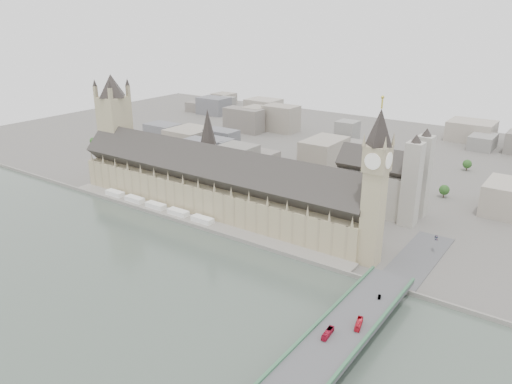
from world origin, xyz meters
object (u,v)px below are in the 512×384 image
Objects in this scene: victoria_tower at (115,124)px; red_bus_south at (359,324)px; westminster_abbey at (383,182)px; car_silver at (379,297)px; car_approach at (436,238)px; red_bus_north at (328,333)px; elizabeth_tower at (376,177)px; palace_of_westminster at (214,184)px; westminster_bridge at (335,347)px.

red_bus_south is at bearing -18.97° from victoria_tower.
westminster_abbey is 149.61m from car_silver.
car_silver is 90.73m from car_approach.
westminster_abbey is 6.43× the size of red_bus_north.
red_bus_south is 1.99× the size of car_approach.
westminster_abbey is (232.92, 69.00, -30.12)m from victoria_tower.
red_bus_south is 2.68× the size of car_silver.
victoria_tower is (-260.00, 18.00, -2.88)m from elizabeth_tower.
victoria_tower is 294.62m from car_approach.
westminster_abbey is at bearing 94.27° from red_bus_south.
victoria_tower is at bearing 177.04° from palace_of_westminster.
red_bus_north is at bearing -163.42° from westminster_bridge.
westminster_bridge is at bearing 11.76° from red_bus_north.
palace_of_westminster is at bearing 142.14° from car_silver.
car_approach is (1.37, 120.53, -0.72)m from red_bus_south.
victoria_tower is 299.12m from car_silver.
elizabeth_tower reaches higher than car_approach.
car_approach reaches higher than car_silver.
victoria_tower reaches higher than westminster_abbey.
red_bus_north reaches higher than car_silver.
westminster_bridge is at bearing -75.89° from elizabeth_tower.
palace_of_westminster is at bearing 170.17° from car_approach.
elizabeth_tower is at bearing 104.11° from westminster_bridge.
car_approach is (290.52, 21.12, -44.17)m from victoria_tower.
westminster_abbey is (-27.08, 87.00, -33.01)m from elizabeth_tower.
westminster_bridge is 7.59m from red_bus_north.
westminster_abbey reaches higher than palace_of_westminster.
victoria_tower is 309.91m from westminster_bridge.
red_bus_south reaches higher than westminster_bridge.
palace_of_westminster reaches higher than red_bus_north.
car_approach is (168.52, 27.42, -11.67)m from palace_of_westminster.
westminster_abbey is at bearing 16.50° from victoria_tower.
victoria_tower is 9.46× the size of red_bus_north.
elizabeth_tower is at bearing 95.51° from red_bus_south.
red_bus_north is (280.40, -114.57, -43.48)m from victoria_tower.
palace_of_westminster is 3.90× the size of westminster_abbey.
red_bus_south is 120.54m from car_approach.
red_bus_south is at bearing 55.17° from red_bus_north.
elizabeth_tower is 10.17× the size of red_bus_north.
car_silver is at bearing -68.49° from westminster_abbey.
westminster_bridge is at bearing -33.49° from palace_of_westminster.
westminster_abbey is 190.08m from red_bus_north.
westminster_bridge is 80.29× the size of car_silver.
red_bus_south reaches higher than red_bus_north.
palace_of_westminster is 192.18m from red_bus_north.
victoria_tower reaches higher than red_bus_north.
palace_of_westminster reaches higher than red_bus_south.
westminster_abbey is 6.28× the size of red_bus_south.
westminster_abbey reaches higher than red_bus_north.
red_bus_south is at bearing -71.54° from westminster_abbey.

